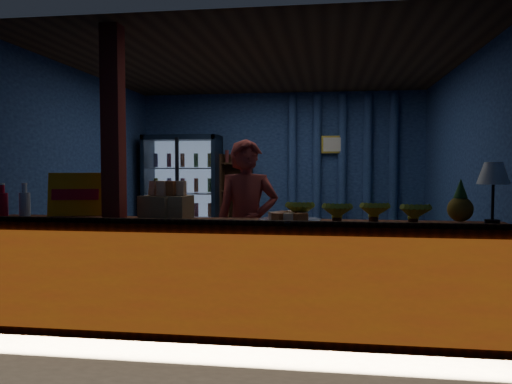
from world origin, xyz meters
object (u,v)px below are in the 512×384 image
green_chair (407,243)px  shopkeeper (247,226)px  table_lamp (493,176)px  pastry_tray (290,219)px

green_chair → shopkeeper: bearing=36.3°
shopkeeper → table_lamp: bearing=-27.2°
shopkeeper → pastry_tray: shopkeeper is taller
green_chair → table_lamp: (0.15, -3.21, 1.02)m
green_chair → table_lamp: bearing=74.9°
table_lamp → green_chair: bearing=92.7°
pastry_tray → table_lamp: size_ratio=1.06×
shopkeeper → green_chair: bearing=43.0°
green_chair → pastry_tray: pastry_tray is taller
green_chair → pastry_tray: size_ratio=1.32×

